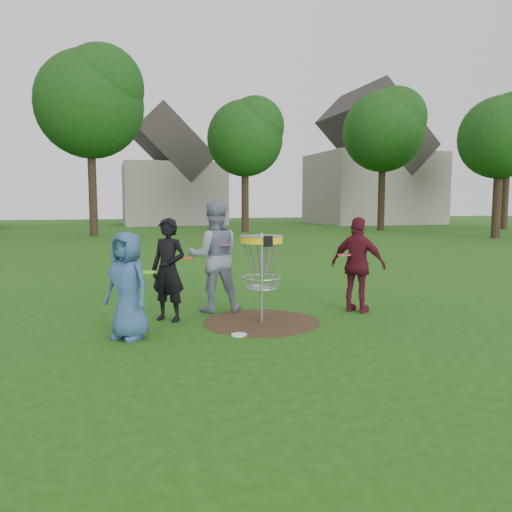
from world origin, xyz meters
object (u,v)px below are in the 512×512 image
object	(u,v)px
disc_golf_basket	(262,257)
player_blue	(128,286)
player_black	(168,270)
player_maroon	(358,265)
player_grey	(214,256)

from	to	relation	value
disc_golf_basket	player_blue	bearing A→B (deg)	-169.68
player_black	player_blue	bearing A→B (deg)	-85.62
player_blue	disc_golf_basket	world-z (taller)	player_blue
player_maroon	disc_golf_basket	world-z (taller)	player_maroon
player_blue	player_grey	xyz separation A→B (m)	(1.47, 1.36, 0.21)
player_maroon	disc_golf_basket	bearing A→B (deg)	57.27
player_blue	player_grey	distance (m)	2.02
player_blue	player_grey	bearing A→B (deg)	90.13
player_blue	disc_golf_basket	bearing A→B (deg)	57.62
player_black	player_maroon	distance (m)	3.13
player_blue	player_black	distance (m)	1.11
disc_golf_basket	player_maroon	bearing A→B (deg)	7.77
player_maroon	player_grey	bearing A→B (deg)	31.29
player_grey	player_maroon	xyz separation A→B (m)	(2.30, -0.76, -0.13)
player_blue	player_maroon	world-z (taller)	player_maroon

